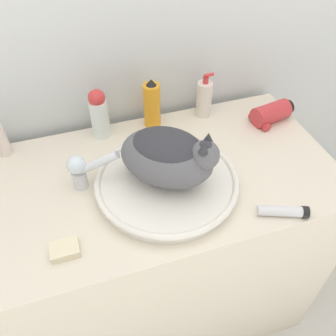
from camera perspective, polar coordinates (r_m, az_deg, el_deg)
wall_back at (r=1.26m, az=-7.07°, el=20.80°), size 8.00×0.05×2.40m
vanity_counter at (r=1.48m, az=-1.19°, el=-13.22°), size 1.16×0.62×0.89m
sink_basin at (r=1.08m, az=-0.21°, el=-2.26°), size 0.44×0.44×0.05m
cat at (r=1.00m, az=0.10°, el=2.09°), size 0.33×0.34×0.18m
faucet at (r=1.08m, az=-13.63°, el=-0.19°), size 0.16×0.08×0.15m
deodorant_stick at (r=1.29m, az=-25.32°, el=4.35°), size 0.04×0.04×0.13m
lotion_bottle_white at (r=1.26m, az=-10.99°, el=8.58°), size 0.06×0.06×0.18m
spray_bottle_trigger at (r=1.28m, az=-2.59°, el=10.13°), size 0.06×0.06×0.19m
soap_pump_bottle at (r=1.35m, az=5.83°, el=11.01°), size 0.06×0.06×0.17m
cream_tube at (r=1.07m, az=18.07°, el=-6.62°), size 0.14×0.08×0.04m
hair_dryer at (r=1.38m, az=16.13°, el=8.39°), size 0.17×0.11×0.07m
soap_bar at (r=0.98m, az=-16.20°, el=-12.48°), size 0.07×0.06×0.02m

